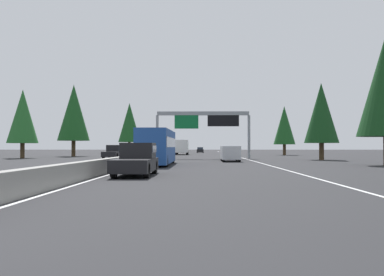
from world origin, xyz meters
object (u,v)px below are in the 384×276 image
(conifer_right_mid, at_px, (321,113))
(conifer_left_mid, at_px, (74,113))
(minivan_mid_center, at_px, (230,153))
(bus_far_right, at_px, (157,146))
(sedan_near_right, at_px, (230,154))
(sedan_mid_right, at_px, (200,150))
(conifer_right_far, at_px, (284,125))
(pickup_distant_a, at_px, (137,159))
(conifer_left_near, at_px, (23,116))
(sign_gantry_overhead, at_px, (204,121))
(conifer_left_far, at_px, (129,123))
(oncoming_near, at_px, (113,152))
(box_truck_far_left, at_px, (182,147))

(conifer_right_mid, relative_size, conifer_left_mid, 0.79)
(conifer_left_mid, bearing_deg, minivan_mid_center, -133.36)
(bus_far_right, bearing_deg, sedan_near_right, -26.61)
(sedan_mid_right, xyz_separation_m, conifer_right_far, (-31.39, -16.21, 5.02))
(pickup_distant_a, bearing_deg, conifer_right_far, -19.00)
(conifer_left_near, bearing_deg, sign_gantry_overhead, -94.46)
(conifer_right_far, bearing_deg, conifer_left_far, 53.43)
(conifer_right_mid, bearing_deg, conifer_left_mid, 63.85)
(minivan_mid_center, bearing_deg, oncoming_near, 52.52)
(sign_gantry_overhead, distance_m, conifer_left_far, 53.37)
(minivan_mid_center, xyz_separation_m, oncoming_near, (11.84, 15.44, -0.04))
(pickup_distant_a, xyz_separation_m, conifer_right_mid, (27.95, -18.47, 4.85))
(bus_far_right, bearing_deg, conifer_left_mid, 28.46)
(conifer_left_near, distance_m, conifer_left_far, 48.49)
(box_truck_far_left, relative_size, oncoming_near, 1.52)
(sign_gantry_overhead, height_order, conifer_right_far, conifer_right_far)
(sign_gantry_overhead, bearing_deg, minivan_mid_center, -164.32)
(conifer_right_far, bearing_deg, sign_gantry_overhead, 147.75)
(conifer_left_far, bearing_deg, oncoming_near, -172.93)
(oncoming_near, xyz_separation_m, conifer_left_near, (0.10, 12.83, 4.96))
(sedan_near_right, height_order, conifer_right_mid, conifer_right_mid)
(sedan_mid_right, distance_m, conifer_left_far, 20.19)
(bus_far_right, distance_m, sedan_near_right, 16.87)
(sign_gantry_overhead, height_order, conifer_right_mid, conifer_right_mid)
(bus_far_right, distance_m, conifer_left_near, 29.93)
(conifer_left_near, bearing_deg, oncoming_near, -90.44)
(sedan_mid_right, xyz_separation_m, conifer_left_mid, (-42.87, 20.99, 6.60))
(oncoming_near, bearing_deg, conifer_left_far, -172.93)
(sedan_near_right, bearing_deg, sign_gantry_overhead, 40.39)
(pickup_distant_a, bearing_deg, sign_gantry_overhead, -7.24)
(minivan_mid_center, xyz_separation_m, conifer_right_mid, (5.41, -11.55, 4.81))
(sign_gantry_overhead, xyz_separation_m, conifer_left_mid, (13.15, 21.67, 2.23))
(bus_far_right, relative_size, box_truck_far_left, 1.35)
(oncoming_near, xyz_separation_m, conifer_left_mid, (11.26, 9.02, 6.37))
(conifer_left_mid, bearing_deg, sedan_mid_right, -26.09)
(conifer_right_far, bearing_deg, oncoming_near, 128.89)
(conifer_right_mid, bearing_deg, conifer_right_far, -2.34)
(sedan_mid_right, bearing_deg, sedan_near_right, -176.30)
(sedan_mid_right, xyz_separation_m, conifer_left_far, (-6.06, 17.93, 7.04))
(bus_far_right, xyz_separation_m, conifer_right_mid, (14.27, -18.69, 4.04))
(bus_far_right, distance_m, oncoming_near, 22.31)
(sedan_near_right, height_order, conifer_right_far, conifer_right_far)
(conifer_right_far, bearing_deg, bus_far_right, 155.40)
(sign_gantry_overhead, relative_size, conifer_left_near, 1.31)
(conifer_right_mid, relative_size, conifer_left_far, 0.75)
(bus_far_right, xyz_separation_m, conifer_left_mid, (31.95, 17.32, 5.57))
(pickup_distant_a, height_order, conifer_left_far, conifer_left_far)
(minivan_mid_center, height_order, conifer_left_far, conifer_left_far)
(minivan_mid_center, xyz_separation_m, conifer_left_near, (11.94, 28.27, 4.92))
(sedan_mid_right, bearing_deg, conifer_right_far, -152.69)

